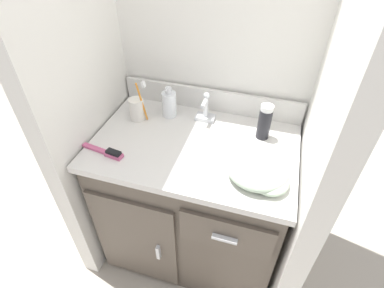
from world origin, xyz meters
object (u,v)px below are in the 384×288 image
Objects in this scene: soap_dispenser at (169,104)px; hairbrush at (108,152)px; hand_towel at (260,173)px; shaving_cream_can at (265,122)px; toothbrush_cup at (137,109)px.

hairbrush is (-0.15, -0.34, -0.05)m from soap_dispenser.
hand_towel is at bearing -32.57° from soap_dispenser.
hand_towel reaches higher than hairbrush.
shaving_cream_can is at bearing -4.79° from soap_dispenser.
shaving_cream_can is 0.67m from hairbrush.
soap_dispenser is at bearing 175.21° from shaving_cream_can.
soap_dispenser reaches higher than hand_towel.
soap_dispenser is (0.13, 0.07, 0.01)m from toothbrush_cup.
hand_towel is at bearing -85.18° from shaving_cream_can.
hairbrush is 0.62m from hand_towel.
hairbrush is at bearing -153.03° from shaving_cream_can.
hand_towel is (0.61, 0.04, 0.02)m from hairbrush.
hairbrush is (-0.59, -0.30, -0.07)m from shaving_cream_can.
hairbrush is (-0.01, -0.27, -0.05)m from toothbrush_cup.
toothbrush_cup is 0.58m from shaving_cream_can.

